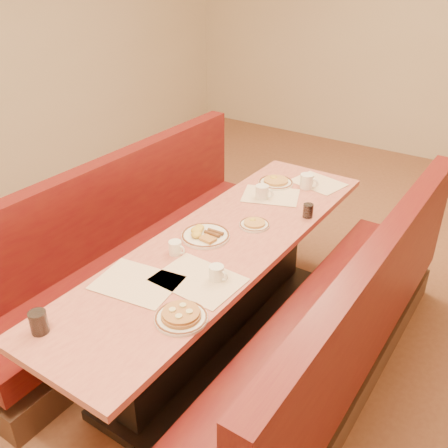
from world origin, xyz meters
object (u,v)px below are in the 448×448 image
Objects in this scene: booth_left at (134,258)px; coffee_mug_c at (307,181)px; booth_right at (335,341)px; soda_tumbler_near at (39,322)px; eggs_plate at (205,235)px; coffee_mug_d at (263,192)px; diner_table at (223,293)px; pancake_plate at (181,316)px; coffee_mug_a at (217,273)px; soda_tumbler_mid at (308,211)px; coffee_mug_b at (176,248)px.

booth_left is 18.84× the size of coffee_mug_c.
booth_left is 1.46m from booth_right.
eggs_plate is at bearing 83.61° from soda_tumbler_near.
booth_left is at bearing -147.52° from coffee_mug_d.
diner_table is 8.86× the size of eggs_plate.
coffee_mug_c is (0.09, 0.92, 0.43)m from diner_table.
pancake_plate is 0.73m from eggs_plate.
coffee_mug_a is 1.01× the size of soda_tumbler_near.
soda_tumbler_near reaches higher than eggs_plate.
diner_table is 0.74m from coffee_mug_d.
soda_tumbler_mid is (0.28, 0.53, 0.42)m from diner_table.
coffee_mug_b is at bearing -103.32° from coffee_mug_d.
coffee_mug_b is (-0.37, 0.42, 0.02)m from pancake_plate.
coffee_mug_c reaches higher than coffee_mug_d.
pancake_plate is (-0.50, -0.68, 0.41)m from booth_right.
diner_table is 23.35× the size of soda_tumbler_near.
eggs_plate is 3.21× the size of soda_tumbler_mid.
eggs_plate is at bearing 136.65° from coffee_mug_a.
eggs_plate is 0.23m from coffee_mug_b.
eggs_plate is 2.64× the size of soda_tumbler_near.
coffee_mug_a is at bearing -20.00° from booth_left.
diner_table is 0.51m from coffee_mug_b.
pancake_plate is at bearing -126.09° from booth_right.
coffee_mug_d is (-0.32, 1.28, 0.03)m from pancake_plate.
coffee_mug_d is (0.65, 0.60, 0.44)m from booth_left.
pancake_plate is 0.34m from coffee_mug_a.
booth_left is at bearing -132.30° from coffee_mug_c.
coffee_mug_d reaches higher than coffee_mug_b.
coffee_mug_b is (-0.33, 0.08, -0.00)m from coffee_mug_a.
diner_table is at bearing 122.56° from coffee_mug_a.
pancake_plate is (0.97, -0.68, 0.41)m from booth_left.
booth_left is at bearing -152.25° from soda_tumbler_mid.
booth_left is 10.29× the size of pancake_plate.
soda_tumbler_mid reaches higher than pancake_plate.
pancake_plate is 1.83× the size of coffee_mug_c.
coffee_mug_b is 0.89m from soda_tumbler_mid.
coffee_mug_c reaches higher than coffee_mug_b.
coffee_mug_c is at bearing 78.30° from coffee_mug_b.
booth_right reaches higher than soda_tumbler_near.
booth_right is 0.82m from soda_tumbler_mid.
coffee_mug_d reaches higher than diner_table.
soda_tumbler_mid is (0.08, 0.87, 0.00)m from coffee_mug_a.
booth_left reaches higher than coffee_mug_b.
coffee_mug_d is at bearing 97.99° from diner_table.
coffee_mug_b is at bearing -101.08° from coffee_mug_c.
booth_left reaches higher than coffee_mug_d.
coffee_mug_c is 1.51× the size of soda_tumbler_mid.
soda_tumbler_mid is at bearing 61.43° from coffee_mug_b.
soda_tumbler_near is at bearing -99.37° from coffee_mug_c.
coffee_mug_a is 0.98m from coffee_mug_d.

